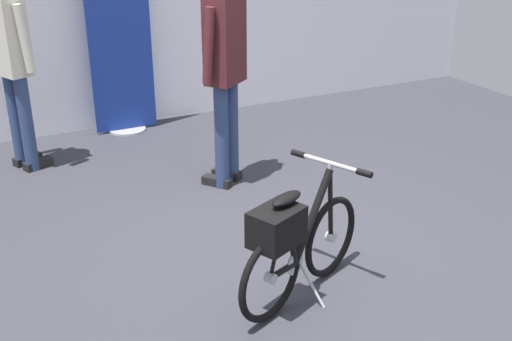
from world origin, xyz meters
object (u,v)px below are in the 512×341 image
Objects in this scene: folding_bike_foreground at (295,243)px; visitor_near_wall at (225,62)px; floor_banner_stand at (120,44)px; visitor_browsing at (11,56)px.

visitor_near_wall is at bearing 79.01° from folding_bike_foreground.
floor_banner_stand reaches higher than folding_bike_foreground.
visitor_browsing is at bearing 111.63° from folding_bike_foreground.
visitor_near_wall is 1.75m from visitor_browsing.
floor_banner_stand reaches higher than visitor_browsing.
folding_bike_foreground is at bearing -89.04° from floor_banner_stand.
visitor_near_wall is at bearing -76.76° from floor_banner_stand.
folding_bike_foreground is 0.58× the size of visitor_near_wall.
visitor_browsing is (-1.39, 1.05, -0.03)m from visitor_near_wall.
visitor_browsing reaches higher than folding_bike_foreground.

